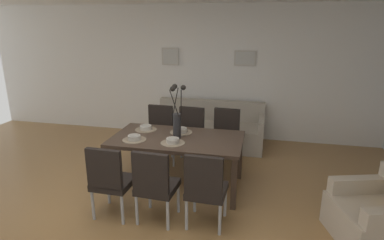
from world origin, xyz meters
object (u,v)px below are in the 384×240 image
Objects in this scene: dining_table at (177,143)px; bowl_near_right at (146,127)px; dining_chair_near_left at (110,178)px; bowl_near_left at (134,137)px; bowl_far_right at (181,130)px; centerpiece_vase at (177,118)px; framed_picture_left at (170,56)px; framed_picture_center at (245,58)px; dining_chair_mid_right at (225,135)px; dining_chair_mid_left at (205,187)px; dining_chair_far_left at (155,183)px; armchair at (379,217)px; dining_chair_far_right at (190,133)px; dining_chair_near_right at (159,130)px; sofa at (208,130)px; bowl_far_left at (173,140)px.

dining_table is 10.59× the size of bowl_near_right.
dining_chair_near_left reaches higher than dining_table.
bowl_near_left is 0.44m from bowl_near_right.
bowl_near_right is 0.54m from bowl_far_right.
centerpiece_vase is 2.12× the size of framed_picture_left.
framed_picture_center reaches higher than centerpiece_vase.
dining_chair_mid_right is 0.93m from bowl_far_right.
dining_table is 0.59m from bowl_near_right.
dining_chair_mid_left is at bearing -62.86° from bowl_far_right.
bowl_far_right is at bearing 117.14° from dining_chair_mid_left.
dining_chair_far_left is 0.91m from bowl_near_left.
bowl_near_right is 3.14m from armchair.
dining_chair_far_right is 1.91m from framed_picture_center.
dining_chair_mid_right reaches higher than armchair.
dining_chair_far_right is 0.70m from bowl_far_right.
dining_chair_near_right is at bearing 130.60° from bowl_far_right.
dining_table is 1.96× the size of dining_chair_near_right.
bowl_near_left reaches higher than sofa.
dining_chair_far_right reaches higher than bowl_far_left.
framed_picture_center is (0.76, 1.37, 1.09)m from dining_chair_far_right.
bowl_far_left is 2.04m from sofa.
framed_picture_center reaches higher than bowl_near_left.
dining_table is 1.96× the size of dining_chair_mid_right.
dining_chair_near_right is at bearing 91.90° from bowl_near_right.
bowl_far_left is (-0.56, 0.65, 0.27)m from dining_chair_mid_left.
armchair is at bearing 4.90° from dining_chair_far_left.
armchair is (2.42, -0.70, -0.38)m from dining_table.
dining_chair_mid_left is at bearing -44.85° from bowl_near_right.
dining_chair_far_left is 1.00× the size of dining_chair_mid_left.
dining_chair_near_right is at bearing 89.79° from dining_chair_near_left.
sofa is at bearing 85.51° from dining_table.
dining_chair_near_left is at bearing -112.44° from framed_picture_center.
bowl_far_right is at bearing 159.02° from armchair.
dining_chair_near_right is 1.00× the size of dining_chair_mid_right.
dining_chair_far_right is 1.12m from bowl_far_left.
dining_chair_mid_right is at bearing -97.71° from framed_picture_center.
framed_picture_center is at bearing 71.76° from centerpiece_vase.
dining_chair_near_left is 5.41× the size of bowl_near_left.
dining_chair_far_left is 1.25× the size of centerpiece_vase.
dining_chair_near_left is 0.94m from bowl_far_left.
dining_chair_mid_right is (1.12, 0.04, 0.00)m from dining_chair_near_right.
dining_table is at bearing -121.46° from dining_chair_mid_right.
sofa is at bearing 71.07° from bowl_near_left.
dining_chair_far_right is 5.41× the size of bowl_near_left.
sofa reaches higher than dining_table.
dining_chair_far_right is 0.93m from sofa.
dining_chair_mid_left is at bearing -67.33° from framed_picture_left.
armchair is (2.41, -0.71, -0.74)m from centerpiece_vase.
armchair is (2.98, -1.58, -0.23)m from dining_chair_near_right.
dining_chair_far_left is at bearing -89.86° from dining_chair_far_right.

